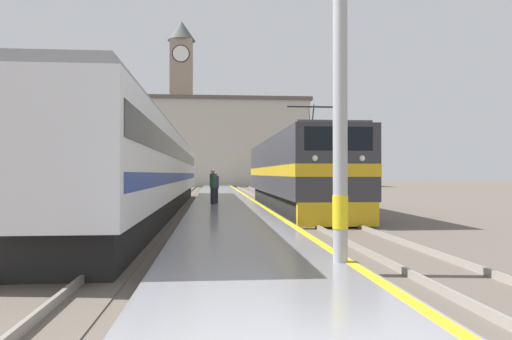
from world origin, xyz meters
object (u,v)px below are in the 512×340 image
object	(u,v)px
locomotive_train	(293,172)
second_waiting_passenger	(213,186)
passenger_train	(152,170)
catenary_mast	(343,51)
clock_tower	(181,98)
person_on_platform	(216,187)

from	to	relation	value
locomotive_train	second_waiting_passenger	xyz separation A→B (m)	(-4.13, 0.76, -0.68)
locomotive_train	passenger_train	bearing A→B (deg)	-171.67
catenary_mast	clock_tower	xyz separation A→B (m)	(-7.15, 71.04, 9.74)
passenger_train	second_waiting_passenger	bearing A→B (deg)	31.43
locomotive_train	catenary_mast	size ratio (longest dim) A/B	2.40
person_on_platform	second_waiting_passenger	xyz separation A→B (m)	(-0.16, -0.89, 0.09)
passenger_train	second_waiting_passenger	world-z (taller)	passenger_train
second_waiting_passenger	clock_tower	xyz separation A→B (m)	(-4.85, 53.71, 12.59)
catenary_mast	person_on_platform	bearing A→B (deg)	96.72
locomotive_train	clock_tower	distance (m)	56.47
person_on_platform	locomotive_train	bearing A→B (deg)	-22.55
locomotive_train	second_waiting_passenger	bearing A→B (deg)	169.54
passenger_train	person_on_platform	bearing A→B (deg)	40.92
passenger_train	clock_tower	xyz separation A→B (m)	(-1.91, 55.50, 11.78)
second_waiting_passenger	clock_tower	bearing A→B (deg)	95.16
person_on_platform	passenger_train	bearing A→B (deg)	-139.08
second_waiting_passenger	clock_tower	distance (m)	55.37
person_on_platform	second_waiting_passenger	world-z (taller)	second_waiting_passenger
catenary_mast	clock_tower	bearing A→B (deg)	95.75
person_on_platform	second_waiting_passenger	size ratio (longest dim) A/B	0.92
person_on_platform	clock_tower	xyz separation A→B (m)	(-5.01, 52.82, 12.68)
second_waiting_passenger	person_on_platform	bearing A→B (deg)	80.03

